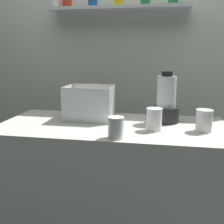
% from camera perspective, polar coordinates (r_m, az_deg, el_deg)
% --- Properties ---
extents(counter, '(1.40, 0.64, 0.90)m').
position_cam_1_polar(counter, '(1.84, 0.00, -16.31)').
color(counter, beige).
rests_on(counter, ground_plane).
extents(back_wall_unit, '(2.60, 0.24, 2.50)m').
position_cam_1_polar(back_wall_unit, '(2.37, 3.25, 10.83)').
color(back_wall_unit, silver).
rests_on(back_wall_unit, ground_plane).
extents(carrot_display_bin, '(0.31, 0.23, 0.22)m').
position_cam_1_polar(carrot_display_bin, '(1.80, -4.81, 0.68)').
color(carrot_display_bin, white).
rests_on(carrot_display_bin, counter).
extents(blender_pitcher, '(0.17, 0.17, 0.32)m').
position_cam_1_polar(blender_pitcher, '(1.74, 11.32, 1.98)').
color(blender_pitcher, black).
rests_on(blender_pitcher, counter).
extents(juice_cup_orange_far_left, '(0.09, 0.09, 0.11)m').
position_cam_1_polar(juice_cup_orange_far_left, '(1.40, 0.81, -3.58)').
color(juice_cup_orange_far_left, white).
rests_on(juice_cup_orange_far_left, counter).
extents(juice_cup_pomegranate_left, '(0.09, 0.09, 0.13)m').
position_cam_1_polar(juice_cup_pomegranate_left, '(1.56, 8.89, -1.84)').
color(juice_cup_pomegranate_left, white).
rests_on(juice_cup_pomegranate_left, counter).
extents(juice_cup_orange_middle, '(0.10, 0.10, 0.13)m').
position_cam_1_polar(juice_cup_orange_middle, '(1.60, 18.83, -1.90)').
color(juice_cup_orange_middle, white).
rests_on(juice_cup_orange_middle, counter).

